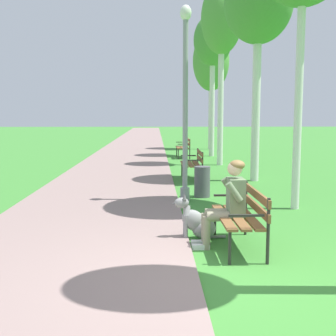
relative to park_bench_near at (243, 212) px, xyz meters
name	(u,v)px	position (x,y,z in m)	size (l,w,h in m)	color
ground_plane	(223,284)	(-0.48, -1.33, -0.51)	(120.00, 120.00, 0.00)	#3D8433
paved_path	(137,143)	(-2.42, 22.67, -0.49)	(3.37, 60.00, 0.04)	gray
park_bench_near	(243,212)	(0.00, 0.00, 0.00)	(0.55, 1.50, 0.85)	brown
park_bench_mid	(194,162)	(-0.12, 6.61, 0.00)	(0.55, 1.50, 0.85)	brown
park_bench_far	(184,146)	(0.02, 12.97, 0.00)	(0.55, 1.50, 0.85)	brown
person_seated_on_near_bench	(228,200)	(-0.21, 0.05, 0.17)	(0.74, 0.49, 1.25)	gray
dog_grey	(197,222)	(-0.60, 0.47, -0.25)	(0.83, 0.30, 0.71)	gray
lamp_post_near	(185,102)	(-0.59, 3.37, 1.62)	(0.24, 0.24, 4.12)	gray
birch_tree_third	(258,4)	(1.58, 6.30, 4.32)	(1.87, 1.99, 6.03)	silver
birch_tree_fourth	(222,21)	(1.16, 10.21, 4.67)	(1.48, 1.60, 6.56)	silver
birch_tree_fifth	(213,42)	(1.29, 13.68, 4.46)	(1.68, 1.72, 6.18)	silver
birch_tree_sixth	(211,62)	(1.70, 17.53, 4.07)	(1.90, 1.63, 6.19)	silver
litter_bin	(202,182)	(-0.17, 3.89, -0.16)	(0.36, 0.36, 0.70)	#515156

